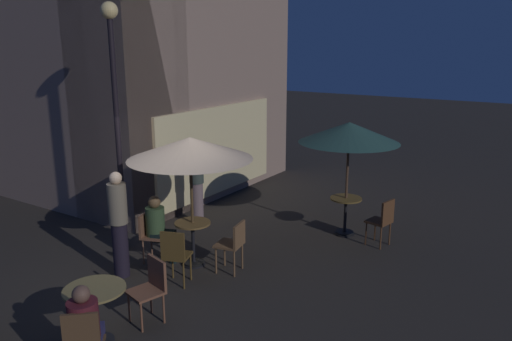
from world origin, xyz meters
TOP-DOWN VIEW (x-y plane):
  - ground_plane at (0.00, 0.00)m, footprint 60.00×60.00m
  - cafe_building at (3.29, 3.72)m, footprint 6.16×6.70m
  - street_lamp_near_corner at (0.68, 1.18)m, footprint 0.29×0.29m
  - cafe_table_0 at (3.61, -1.97)m, footprint 0.63×0.63m
  - cafe_table_1 at (0.86, -0.33)m, footprint 0.62×0.62m
  - cafe_table_2 at (-1.62, -0.80)m, footprint 0.78×0.78m
  - patio_umbrella_0 at (3.61, -1.97)m, footprint 1.95×1.95m
  - patio_umbrella_1 at (0.86, -0.33)m, footprint 2.09×2.09m
  - cafe_chair_0 at (3.44, -2.80)m, footprint 0.47×0.47m
  - cafe_chair_1 at (0.59, 0.39)m, footprint 0.56×0.56m
  - cafe_chair_2 at (0.10, -0.60)m, footprint 0.50×0.50m
  - cafe_chair_3 at (1.00, -1.09)m, footprint 0.49×0.49m
  - cafe_chair_5 at (-0.85, -1.01)m, footprint 0.53×0.53m
  - patron_seated_0 at (0.64, 0.26)m, footprint 0.43×0.52m
  - patron_seated_1 at (-2.15, -1.27)m, footprint 0.52×0.51m
  - patron_standing_2 at (2.48, 0.91)m, footprint 0.30×0.30m
  - patron_standing_3 at (-0.12, 0.40)m, footprint 0.30×0.30m

SIDE VIEW (x-z plane):
  - ground_plane at x=0.00m, z-range 0.00..0.00m
  - cafe_table_0 at x=3.61m, z-range 0.13..0.90m
  - cafe_table_1 at x=0.86m, z-range 0.13..0.91m
  - cafe_chair_5 at x=-0.85m, z-range 0.09..1.00m
  - cafe_chair_1 at x=0.59m, z-range 0.10..0.99m
  - cafe_chair_3 at x=1.00m, z-range 0.11..0.99m
  - cafe_chair_0 at x=3.44m, z-range 0.10..1.02m
  - cafe_chair_2 at x=0.10m, z-range 0.10..1.04m
  - cafe_table_2 at x=-1.62m, z-range 0.19..0.96m
  - patron_seated_1 at x=-2.15m, z-range 0.08..1.27m
  - patron_seated_0 at x=0.64m, z-range 0.08..1.29m
  - patron_standing_2 at x=2.48m, z-range 0.02..1.73m
  - patron_standing_3 at x=-0.12m, z-range 0.02..1.80m
  - patio_umbrella_1 at x=0.86m, z-range 0.93..3.19m
  - patio_umbrella_0 at x=3.61m, z-range 0.93..3.22m
  - street_lamp_near_corner at x=0.68m, z-range 0.70..5.13m
  - cafe_building at x=3.29m, z-range -0.01..7.74m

